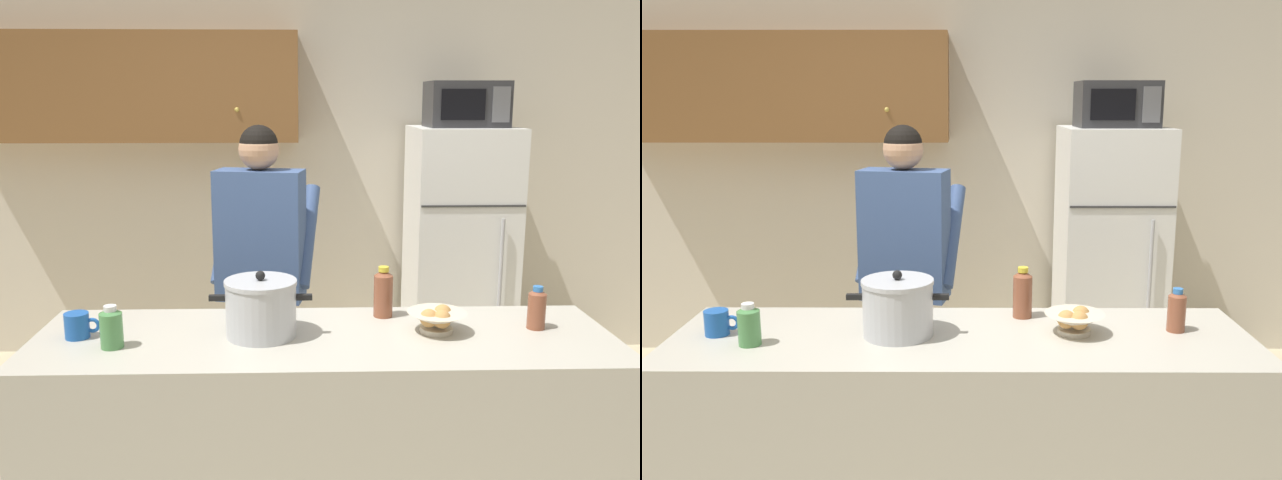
% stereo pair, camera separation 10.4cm
% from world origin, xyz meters
% --- Properties ---
extents(back_wall_unit, '(6.00, 0.48, 2.60)m').
position_xyz_m(back_wall_unit, '(-0.26, 2.25, 1.42)').
color(back_wall_unit, beige).
rests_on(back_wall_unit, ground).
extents(kitchen_island, '(2.18, 0.68, 0.92)m').
position_xyz_m(kitchen_island, '(0.00, 0.00, 0.46)').
color(kitchen_island, '#BCB7A8').
rests_on(kitchen_island, ground).
extents(refrigerator, '(0.64, 0.68, 1.61)m').
position_xyz_m(refrigerator, '(0.95, 1.85, 0.81)').
color(refrigerator, white).
rests_on(refrigerator, ground).
extents(microwave, '(0.48, 0.37, 0.28)m').
position_xyz_m(microwave, '(0.95, 1.83, 1.75)').
color(microwave, '#2D2D30').
rests_on(microwave, refrigerator).
extents(person_near_pot, '(0.57, 0.49, 1.67)m').
position_xyz_m(person_near_pot, '(-0.28, 0.86, 1.04)').
color(person_near_pot, black).
rests_on(person_near_pot, ground).
extents(cooking_pot, '(0.38, 0.27, 0.25)m').
position_xyz_m(cooking_pot, '(-0.24, 0.01, 1.03)').
color(cooking_pot, silver).
rests_on(cooking_pot, kitchen_island).
extents(coffee_mug, '(0.13, 0.09, 0.10)m').
position_xyz_m(coffee_mug, '(-0.92, 0.01, 0.97)').
color(coffee_mug, '#1E59B2').
rests_on(coffee_mug, kitchen_island).
extents(bread_bowl, '(0.23, 0.23, 0.10)m').
position_xyz_m(bread_bowl, '(0.43, 0.02, 0.97)').
color(bread_bowl, beige).
rests_on(bread_bowl, kitchen_island).
extents(bottle_near_edge, '(0.08, 0.08, 0.16)m').
position_xyz_m(bottle_near_edge, '(-0.76, -0.10, 1.00)').
color(bottle_near_edge, '#4C8C4C').
rests_on(bottle_near_edge, kitchen_island).
extents(bottle_mid_counter, '(0.07, 0.07, 0.17)m').
position_xyz_m(bottle_mid_counter, '(0.82, 0.06, 1.00)').
color(bottle_mid_counter, brown).
rests_on(bottle_mid_counter, kitchen_island).
extents(bottle_far_corner, '(0.08, 0.08, 0.21)m').
position_xyz_m(bottle_far_corner, '(0.25, 0.22, 1.02)').
color(bottle_far_corner, brown).
rests_on(bottle_far_corner, kitchen_island).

